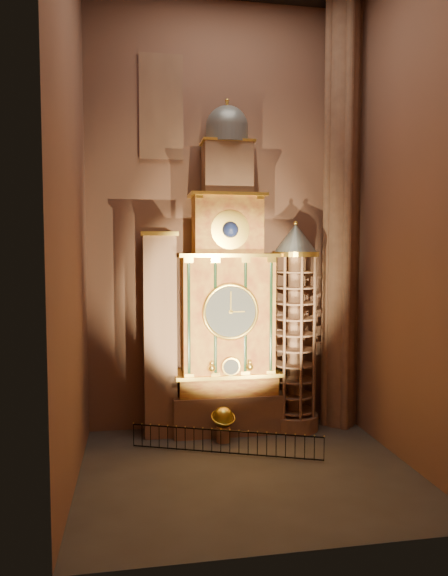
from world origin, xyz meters
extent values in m
plane|color=#383330|center=(0.00, 0.00, 0.00)|extent=(14.00, 14.00, 0.00)
plane|color=#8B5B4B|center=(0.00, 6.00, 11.00)|extent=(22.00, 0.00, 22.00)
plane|color=#8B5B4B|center=(-7.00, 0.00, 11.00)|extent=(0.00, 22.00, 22.00)
plane|color=#8B5B4B|center=(7.00, 0.00, 11.00)|extent=(0.00, 22.00, 22.00)
cube|color=#8C634C|center=(0.00, 5.00, 1.00)|extent=(5.60, 2.20, 2.00)
cube|color=maroon|center=(0.00, 5.00, 2.50)|extent=(5.00, 2.00, 1.00)
cube|color=#FFCE4B|center=(0.00, 4.95, 3.05)|extent=(5.40, 2.30, 0.18)
cube|color=maroon|center=(0.00, 5.00, 6.00)|extent=(4.60, 2.00, 6.00)
cylinder|color=black|center=(-2.05, 4.14, 6.00)|extent=(0.32, 0.32, 5.60)
cylinder|color=black|center=(-0.75, 4.14, 6.00)|extent=(0.32, 0.32, 5.60)
cylinder|color=black|center=(0.75, 4.14, 6.00)|extent=(0.32, 0.32, 5.60)
cylinder|color=black|center=(2.05, 4.14, 6.00)|extent=(0.32, 0.32, 5.60)
cube|color=#FFCE4B|center=(0.00, 4.95, 9.05)|extent=(5.00, 2.25, 0.18)
cylinder|color=#2D3033|center=(0.00, 3.99, 6.30)|extent=(2.60, 0.12, 2.60)
torus|color=#FFCE4B|center=(0.00, 3.94, 6.30)|extent=(2.80, 0.16, 2.80)
cylinder|color=#FFCE4B|center=(0.00, 3.84, 3.60)|extent=(0.90, 0.10, 0.90)
sphere|color=#FFCE4B|center=(-0.95, 3.89, 3.55)|extent=(0.36, 0.36, 0.36)
sphere|color=#FFCE4B|center=(0.95, 3.89, 3.55)|extent=(0.36, 0.36, 0.36)
cube|color=maroon|center=(0.00, 5.00, 10.50)|extent=(3.40, 1.80, 3.00)
sphere|color=#0C193D|center=(0.00, 4.09, 10.30)|extent=(0.80, 0.80, 0.80)
cube|color=#FFCE4B|center=(0.00, 4.95, 12.05)|extent=(3.80, 2.00, 0.15)
cube|color=#8C634C|center=(0.00, 5.00, 13.30)|extent=(2.40, 1.60, 2.60)
sphere|color=slate|center=(0.00, 5.00, 15.40)|extent=(2.10, 2.10, 2.10)
cylinder|color=#FFCE4B|center=(0.00, 5.00, 16.30)|extent=(0.14, 0.14, 0.80)
cube|color=#8C634C|center=(-3.40, 5.00, 5.00)|extent=(1.60, 1.40, 10.00)
cube|color=#FFCE4B|center=(-3.40, 4.58, 3.00)|extent=(1.35, 0.10, 2.10)
cube|color=#4F2815|center=(-3.40, 4.52, 3.00)|extent=(1.05, 0.04, 1.75)
cube|color=#FFCE4B|center=(-3.40, 4.58, 5.60)|extent=(1.35, 0.10, 2.10)
cube|color=#4F2815|center=(-3.40, 4.52, 5.60)|extent=(1.05, 0.04, 1.75)
cube|color=#FFCE4B|center=(-3.40, 4.58, 8.20)|extent=(1.35, 0.10, 2.10)
cube|color=#4F2815|center=(-3.40, 4.52, 8.20)|extent=(1.05, 0.04, 1.75)
cube|color=#FFCE4B|center=(-3.40, 5.00, 10.10)|extent=(1.80, 1.60, 0.20)
cylinder|color=#8C634C|center=(3.50, 4.70, 0.40)|extent=(2.50, 2.50, 0.80)
cylinder|color=#8C634C|center=(3.50, 4.70, 4.90)|extent=(0.70, 0.70, 8.20)
cylinder|color=#FFCE4B|center=(3.50, 4.70, 9.10)|extent=(2.40, 2.40, 0.25)
cone|color=slate|center=(3.50, 4.70, 9.90)|extent=(2.30, 2.30, 1.50)
sphere|color=#FFCE4B|center=(3.50, 4.70, 10.70)|extent=(0.20, 0.20, 0.20)
cylinder|color=#8C634C|center=(6.10, 5.00, 11.00)|extent=(1.60, 1.60, 22.00)
cylinder|color=#8C634C|center=(6.90, 5.00, 11.00)|extent=(0.44, 0.44, 22.00)
cylinder|color=#8C634C|center=(5.30, 5.00, 11.00)|extent=(0.44, 0.44, 22.00)
cylinder|color=#8C634C|center=(6.10, 5.80, 11.00)|extent=(0.44, 0.44, 22.00)
cylinder|color=#8C634C|center=(6.10, 4.20, 11.00)|extent=(0.44, 0.44, 22.00)
cube|color=navy|center=(-3.20, 5.94, 16.50)|extent=(2.00, 0.10, 5.00)
cube|color=#8C634C|center=(-3.20, 5.88, 16.50)|extent=(2.20, 0.06, 5.20)
cylinder|color=#8C634C|center=(-0.46, 3.45, 0.38)|extent=(0.65, 0.65, 0.75)
sphere|color=gold|center=(-0.46, 3.45, 1.24)|extent=(0.97, 0.97, 0.97)
torus|color=gold|center=(-0.46, 3.45, 1.24)|extent=(1.34, 1.28, 0.52)
cube|color=black|center=(-0.63, 1.87, 1.12)|extent=(8.25, 3.22, 0.05)
cube|color=black|center=(-0.63, 1.87, 0.09)|extent=(8.25, 3.22, 0.05)
camera|label=1|loc=(-4.58, -20.55, 9.21)|focal=32.00mm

